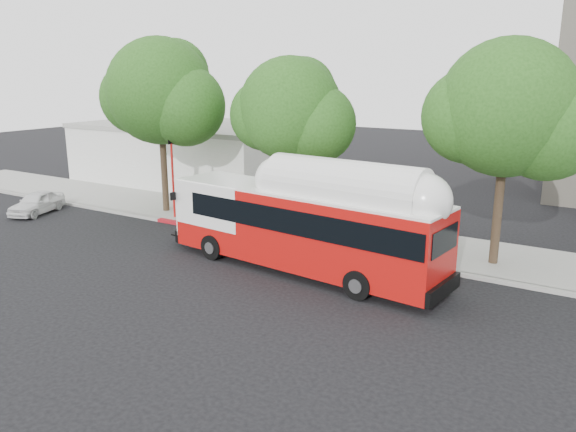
% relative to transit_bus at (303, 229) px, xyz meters
% --- Properties ---
extents(ground, '(120.00, 120.00, 0.00)m').
position_rel_transit_bus_xyz_m(ground, '(-2.57, -1.15, -1.77)').
color(ground, black).
rests_on(ground, ground).
extents(sidewalk, '(60.00, 5.00, 0.15)m').
position_rel_transit_bus_xyz_m(sidewalk, '(-2.57, 5.35, -1.69)').
color(sidewalk, gray).
rests_on(sidewalk, ground).
extents(curb_strip, '(60.00, 0.30, 0.15)m').
position_rel_transit_bus_xyz_m(curb_strip, '(-2.57, 2.75, -1.69)').
color(curb_strip, gray).
rests_on(curb_strip, ground).
extents(red_curb_segment, '(10.00, 0.32, 0.16)m').
position_rel_transit_bus_xyz_m(red_curb_segment, '(-5.57, 2.75, -1.69)').
color(red_curb_segment, maroon).
rests_on(red_curb_segment, ground).
extents(street_tree_left, '(6.67, 5.80, 9.74)m').
position_rel_transit_bus_xyz_m(street_tree_left, '(-11.10, 4.41, 4.84)').
color(street_tree_left, '#2D2116').
rests_on(street_tree_left, ground).
extents(street_tree_mid, '(5.75, 5.00, 8.62)m').
position_rel_transit_bus_xyz_m(street_tree_mid, '(-3.16, 4.91, 4.14)').
color(street_tree_mid, '#2D2116').
rests_on(street_tree_mid, ground).
extents(street_tree_right, '(6.21, 5.40, 9.18)m').
position_rel_transit_bus_xyz_m(street_tree_right, '(6.87, 4.71, 4.49)').
color(street_tree_right, '#2D2116').
rests_on(street_tree_right, ground).
extents(low_commercial_bldg, '(16.20, 10.20, 4.25)m').
position_rel_transit_bus_xyz_m(low_commercial_bldg, '(-16.57, 12.85, 0.38)').
color(low_commercial_bldg, silver).
rests_on(low_commercial_bldg, ground).
extents(transit_bus, '(12.97, 3.86, 3.78)m').
position_rel_transit_bus_xyz_m(transit_bus, '(0.00, 0.00, 0.00)').
color(transit_bus, '#B60F0C').
rests_on(transit_bus, ground).
extents(parked_car, '(4.00, 2.59, 1.27)m').
position_rel_transit_bus_xyz_m(parked_car, '(-17.75, 0.40, -1.14)').
color(parked_car, silver).
rests_on(parked_car, ground).
extents(signal_pole, '(0.12, 0.42, 4.39)m').
position_rel_transit_bus_xyz_m(signal_pole, '(-10.08, 3.44, 0.49)').
color(signal_pole, red).
rests_on(signal_pole, ground).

